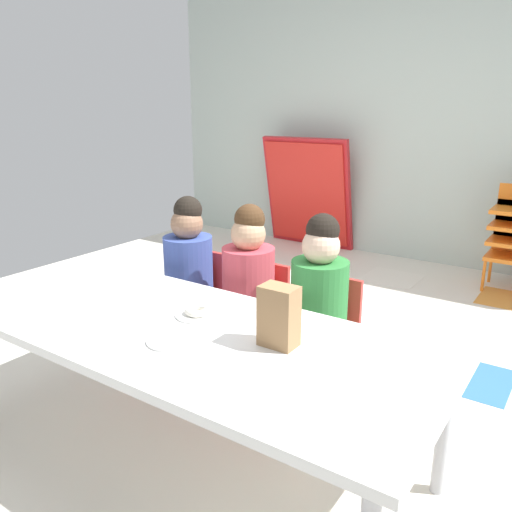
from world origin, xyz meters
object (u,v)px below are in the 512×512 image
seated_child_near_camera (190,264)px  seated_child_middle_seat (249,278)px  craft_table (185,337)px  seated_child_far_right (320,293)px  donut_powdered_on_plate (198,310)px  folded_activity_table (307,193)px  paper_bag_brown (279,316)px  paper_plate_near_edge (198,315)px  paper_plate_center_table (171,340)px

seated_child_near_camera → seated_child_middle_seat: bearing=0.0°
craft_table → seated_child_middle_seat: size_ratio=2.14×
seated_child_far_right → donut_powdered_on_plate: 0.60m
folded_activity_table → paper_bag_brown: size_ratio=4.94×
craft_table → paper_plate_near_edge: size_ratio=10.90×
seated_child_middle_seat → folded_activity_table: bearing=112.6°
paper_plate_center_table → donut_powdered_on_plate: size_ratio=1.71×
seated_child_near_camera → donut_powdered_on_plate: (0.51, -0.52, 0.03)m
donut_powdered_on_plate → seated_child_near_camera: bearing=133.9°
craft_table → paper_plate_center_table: bearing=-71.2°
craft_table → paper_plate_center_table: size_ratio=10.90×
seated_child_far_right → donut_powdered_on_plate: size_ratio=8.74×
folded_activity_table → paper_plate_near_edge: folded_activity_table is taller
seated_child_near_camera → folded_activity_table: bearing=104.4°
craft_table → paper_plate_center_table: (0.04, -0.12, 0.05)m
paper_bag_brown → donut_powdered_on_plate: size_ratio=2.10×
paper_bag_brown → paper_plate_center_table: bearing=-150.1°
seated_child_middle_seat → paper_plate_center_table: (0.19, -0.76, 0.01)m
seated_child_near_camera → donut_powdered_on_plate: 0.73m
craft_table → folded_activity_table: 3.33m
paper_plate_near_edge → paper_plate_center_table: 0.24m
seated_child_middle_seat → folded_activity_table: 2.68m
seated_child_middle_seat → donut_powdered_on_plate: seated_child_middle_seat is taller
paper_bag_brown → paper_plate_center_table: paper_bag_brown is taller
seated_child_middle_seat → paper_plate_near_edge: bearing=-77.9°
craft_table → paper_plate_near_edge: paper_plate_near_edge is taller
seated_child_near_camera → seated_child_far_right: 0.78m
craft_table → seated_child_far_right: 0.69m
paper_bag_brown → paper_plate_center_table: (-0.33, -0.19, -0.11)m
paper_plate_near_edge → donut_powdered_on_plate: size_ratio=1.71×
craft_table → seated_child_far_right: (0.25, 0.64, 0.03)m
seated_child_far_right → donut_powdered_on_plate: seated_child_far_right is taller
paper_bag_brown → paper_plate_near_edge: size_ratio=1.22×
craft_table → donut_powdered_on_plate: bearing=106.5°
seated_child_far_right → paper_plate_near_edge: 0.59m
craft_table → paper_bag_brown: size_ratio=8.92×
seated_child_middle_seat → paper_bag_brown: bearing=-47.4°
folded_activity_table → paper_plate_center_table: (1.22, -3.23, 0.03)m
paper_plate_near_edge → seated_child_far_right: bearing=61.9°
seated_child_middle_seat → folded_activity_table: size_ratio=0.84×
seated_child_far_right → folded_activity_table: (-1.42, 2.47, -0.02)m
donut_powdered_on_plate → folded_activity_table: bearing=110.8°
seated_child_near_camera → paper_plate_near_edge: seated_child_near_camera is taller
paper_plate_near_edge → donut_powdered_on_plate: donut_powdered_on_plate is taller
paper_plate_center_table → folded_activity_table: bearing=110.6°
paper_plate_center_table → paper_bag_brown: bearing=29.9°
seated_child_near_camera → seated_child_middle_seat: same height
paper_bag_brown → paper_plate_center_table: size_ratio=1.22×
craft_table → paper_bag_brown: paper_bag_brown is taller
seated_child_far_right → paper_bag_brown: seated_child_far_right is taller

